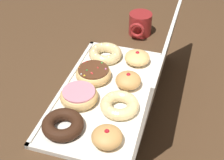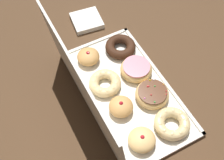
# 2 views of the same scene
# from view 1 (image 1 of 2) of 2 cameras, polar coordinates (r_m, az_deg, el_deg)

# --- Properties ---
(ground_plane) EXTENTS (3.00, 3.00, 0.00)m
(ground_plane) POSITION_cam_1_polar(r_m,az_deg,el_deg) (1.03, -1.19, -2.76)
(ground_plane) COLOR #4C331E
(donut_box) EXTENTS (0.52, 0.28, 0.01)m
(donut_box) POSITION_cam_1_polar(r_m,az_deg,el_deg) (1.03, -1.19, -2.53)
(donut_box) COLOR silver
(donut_box) RESTS_ON ground
(box_lid_open) EXTENTS (0.52, 0.04, 0.29)m
(box_lid_open) POSITION_cam_1_polar(r_m,az_deg,el_deg) (0.91, 8.47, 2.14)
(box_lid_open) COLOR silver
(box_lid_open) RESTS_ON ground
(cruller_donut_0) EXTENTS (0.12, 0.12, 0.04)m
(cruller_donut_0) POSITION_cam_1_polar(r_m,az_deg,el_deg) (1.17, -1.16, 4.66)
(cruller_donut_0) COLOR #EACC8C
(cruller_donut_0) RESTS_ON donut_box
(sprinkle_donut_1) EXTENTS (0.12, 0.12, 0.04)m
(sprinkle_donut_1) POSITION_cam_1_polar(r_m,az_deg,el_deg) (1.07, -3.24, 1.16)
(sprinkle_donut_1) COLOR #E5B770
(sprinkle_donut_1) RESTS_ON donut_box
(pink_frosted_donut_2) EXTENTS (0.12, 0.12, 0.04)m
(pink_frosted_donut_2) POSITION_cam_1_polar(r_m,az_deg,el_deg) (0.99, -5.73, -2.74)
(pink_frosted_donut_2) COLOR #E5B770
(pink_frosted_donut_2) RESTS_ON donut_box
(chocolate_cake_ring_donut_3) EXTENTS (0.12, 0.12, 0.04)m
(chocolate_cake_ring_donut_3) POSITION_cam_1_polar(r_m,az_deg,el_deg) (0.92, -8.52, -7.67)
(chocolate_cake_ring_donut_3) COLOR #381E11
(chocolate_cake_ring_donut_3) RESTS_ON donut_box
(jelly_filled_donut_4) EXTENTS (0.09, 0.09, 0.05)m
(jelly_filled_donut_4) POSITION_cam_1_polar(r_m,az_deg,el_deg) (1.14, 4.40, 3.89)
(jelly_filled_donut_4) COLOR #E5B770
(jelly_filled_donut_4) RESTS_ON donut_box
(jelly_filled_donut_5) EXTENTS (0.08, 0.08, 0.05)m
(jelly_filled_donut_5) POSITION_cam_1_polar(r_m,az_deg,el_deg) (1.04, 2.84, -0.04)
(jelly_filled_donut_5) COLOR tan
(jelly_filled_donut_5) RESTS_ON donut_box
(cruller_donut_6) EXTENTS (0.11, 0.11, 0.04)m
(cruller_donut_6) POSITION_cam_1_polar(r_m,az_deg,el_deg) (0.96, 1.32, -4.33)
(cruller_donut_6) COLOR #EACC8C
(cruller_donut_6) RESTS_ON donut_box
(jelly_filled_donut_7) EXTENTS (0.08, 0.08, 0.05)m
(jelly_filled_donut_7) POSITION_cam_1_polar(r_m,az_deg,el_deg) (0.87, -0.88, -9.84)
(jelly_filled_donut_7) COLOR tan
(jelly_filled_donut_7) RESTS_ON donut_box
(coffee_mug) EXTENTS (0.11, 0.09, 0.09)m
(coffee_mug) POSITION_cam_1_polar(r_m,az_deg,el_deg) (1.31, 4.90, 9.69)
(coffee_mug) COLOR maroon
(coffee_mug) RESTS_ON ground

